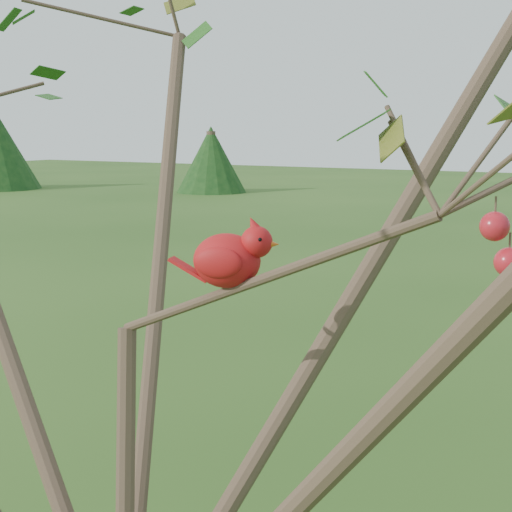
{
  "coord_description": "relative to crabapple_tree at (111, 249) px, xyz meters",
  "views": [
    {
      "loc": [
        0.87,
        -1.0,
        2.32
      ],
      "look_at": [
        0.23,
        0.09,
        2.11
      ],
      "focal_mm": 55.0,
      "sensor_mm": 36.0,
      "label": 1
    }
  ],
  "objects": [
    {
      "name": "cardinal",
      "position": [
        0.16,
        0.11,
        -0.02
      ],
      "size": [
        0.19,
        0.12,
        0.13
      ],
      "rotation": [
        0.0,
        0.0,
        0.28
      ],
      "color": "red",
      "rests_on": "ground"
    },
    {
      "name": "crabapple_tree",
      "position": [
        0.0,
        0.0,
        0.0
      ],
      "size": [
        2.35,
        2.05,
        2.95
      ],
      "color": "#423223",
      "rests_on": "ground"
    }
  ]
}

